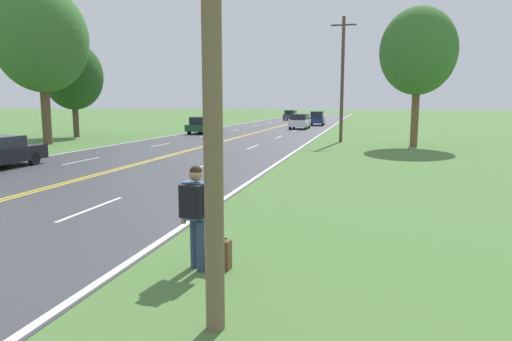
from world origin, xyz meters
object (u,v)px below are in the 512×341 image
Objects in this scene: car_white_suv_mid_far at (300,121)px; tree_left_verge at (73,76)px; car_dark_blue_suv_receding at (317,118)px; car_dark_grey_sedan_distant at (291,115)px; suitcase at (220,254)px; hitchhiker_person at (195,207)px; tree_behind_sign at (41,40)px; car_dark_green_sedan_mid_near at (203,125)px; tree_mid_treeline at (418,52)px.

tree_left_verge is at bearing -44.62° from car_white_suv_mid_far.
car_dark_grey_sedan_distant is (-6.24, 17.03, -0.11)m from car_dark_blue_suv_receding.
car_white_suv_mid_far reaches higher than suitcase.
hitchhiker_person is at bearing 6.62° from car_white_suv_mid_far.
car_dark_green_sedan_mid_near is at bearing 63.98° from tree_behind_sign.
tree_behind_sign reaches higher than hitchhiker_person.
tree_behind_sign reaches higher than tree_mid_treeline.
tree_behind_sign is at bearing -169.72° from tree_mid_treeline.
tree_mid_treeline is (26.77, -1.87, 1.11)m from tree_left_verge.
tree_left_verge is at bearing -36.91° from car_dark_blue_suv_receding.
car_dark_grey_sedan_distant is at bearing 75.02° from tree_left_verge.
tree_left_verge is at bearing 127.90° from car_dark_green_sedan_mid_near.
tree_behind_sign is (-18.79, 20.31, 5.96)m from hitchhiker_person.
car_white_suv_mid_far is 0.91× the size of car_dark_grey_sedan_distant.
hitchhiker_person is 35.83m from car_dark_green_sedan_mid_near.
car_dark_green_sedan_mid_near is at bearing 26.13° from suitcase.
hitchhiker_person reaches higher than suitcase.
car_dark_blue_suv_receding is at bearing 63.95° from tree_behind_sign.
hitchhiker_person is 28.31m from tree_behind_sign.
hitchhiker_person is 0.39× the size of car_dark_green_sedan_mid_near.
car_white_suv_mid_far is (-4.41, 42.96, -0.22)m from hitchhiker_person.
tree_behind_sign is at bearing 152.89° from car_dark_green_sedan_mid_near.
car_dark_green_sedan_mid_near is at bearing -39.47° from car_white_suv_mid_far.
car_dark_blue_suv_receding is at bearing 108.91° from tree_mid_treeline.
suitcase is at bearing -169.86° from car_dark_grey_sedan_distant.
tree_left_verge is at bearing 166.84° from car_dark_grey_sedan_distant.
tree_left_verge reaches higher than car_white_suv_mid_far.
tree_mid_treeline is at bearing -117.24° from car_dark_green_sedan_mid_near.
tree_left_verge is 0.87× the size of tree_mid_treeline.
suitcase is 0.06× the size of tree_mid_treeline.
suitcase is 0.07× the size of tree_left_verge.
hitchhiker_person is at bearing -161.05° from car_dark_green_sedan_mid_near.
suitcase is at bearing -160.40° from car_dark_green_sedan_mid_near.
suitcase is 28.65m from tree_behind_sign.
tree_mid_treeline reaches higher than tree_left_verge.
car_dark_blue_suv_receding reaches higher than car_white_suv_mid_far.
tree_behind_sign reaches higher than car_dark_green_sedan_mid_near.
hitchhiker_person is 0.94m from suitcase.
car_dark_blue_suv_receding is at bearing 9.23° from hitchhiker_person.
tree_left_verge is at bearing 44.27° from suitcase.
hitchhiker_person is 0.41× the size of car_dark_grey_sedan_distant.
car_dark_grey_sedan_distant is (2.61, 35.14, 0.04)m from car_dark_green_sedan_mid_near.
tree_mid_treeline is at bearing 30.13° from car_white_suv_mid_far.
tree_mid_treeline is 21.52m from car_white_suv_mid_far.
car_dark_grey_sedan_distant is at bearing 79.34° from tree_behind_sign.
car_white_suv_mid_far is at bearing -166.69° from car_dark_grey_sedan_distant.
tree_mid_treeline reaches higher than car_dark_grey_sedan_distant.
car_white_suv_mid_far is (14.38, 22.65, -6.19)m from tree_behind_sign.
tree_mid_treeline reaches higher than car_dark_green_sedan_mid_near.
tree_behind_sign is 2.27× the size of car_dark_green_sedan_mid_near.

